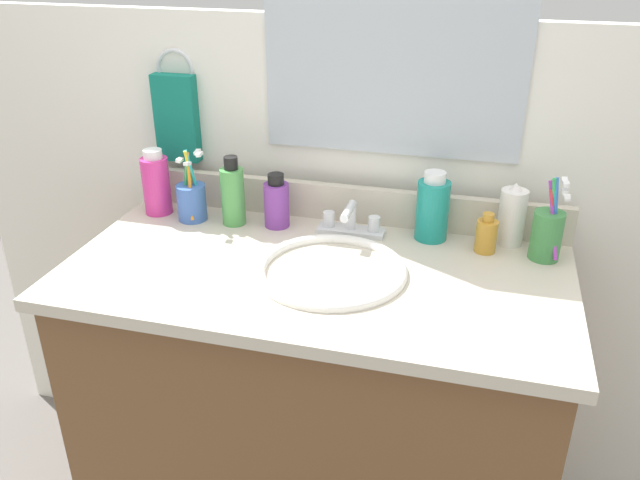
# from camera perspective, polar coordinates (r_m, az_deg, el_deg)

# --- Properties ---
(vanity_cabinet) EXTENTS (1.04, 0.51, 0.79)m
(vanity_cabinet) POSITION_cam_1_polar(r_m,az_deg,el_deg) (1.63, -0.38, -15.70)
(vanity_cabinet) COLOR brown
(vanity_cabinet) RESTS_ON ground_plane
(countertop) EXTENTS (1.08, 0.55, 0.03)m
(countertop) POSITION_cam_1_polar(r_m,az_deg,el_deg) (1.39, -0.43, -3.05)
(countertop) COLOR beige
(countertop) RESTS_ON vanity_cabinet
(backsplash) EXTENTS (1.08, 0.02, 0.09)m
(backsplash) POSITION_cam_1_polar(r_m,az_deg,el_deg) (1.59, 2.06, 3.29)
(backsplash) COLOR beige
(backsplash) RESTS_ON countertop
(back_wall) EXTENTS (2.18, 0.04, 1.30)m
(back_wall) POSITION_cam_1_polar(r_m,az_deg,el_deg) (1.74, 2.41, -2.46)
(back_wall) COLOR white
(back_wall) RESTS_ON ground_plane
(mirror_panel) EXTENTS (0.60, 0.01, 0.56)m
(mirror_panel) POSITION_cam_1_polar(r_m,az_deg,el_deg) (1.50, 6.58, 17.81)
(mirror_panel) COLOR #B2BCC6
(towel_ring) EXTENTS (0.10, 0.01, 0.10)m
(towel_ring) POSITION_cam_1_polar(r_m,az_deg,el_deg) (1.69, -12.65, 14.51)
(towel_ring) COLOR silver
(hand_towel) EXTENTS (0.11, 0.04, 0.22)m
(hand_towel) POSITION_cam_1_polar(r_m,az_deg,el_deg) (1.70, -12.52, 10.43)
(hand_towel) COLOR #147260
(sink_basin) EXTENTS (0.32, 0.32, 0.11)m
(sink_basin) POSITION_cam_1_polar(r_m,az_deg,el_deg) (1.38, 0.94, -3.95)
(sink_basin) COLOR white
(sink_basin) RESTS_ON countertop
(faucet) EXTENTS (0.16, 0.10, 0.08)m
(faucet) POSITION_cam_1_polar(r_m,az_deg,el_deg) (1.53, 2.73, 1.48)
(faucet) COLOR silver
(faucet) RESTS_ON countertop
(bottle_soap_pink) EXTENTS (0.07, 0.07, 0.17)m
(bottle_soap_pink) POSITION_cam_1_polar(r_m,az_deg,el_deg) (1.67, -14.24, 4.83)
(bottle_soap_pink) COLOR #D8338C
(bottle_soap_pink) RESTS_ON countertop
(bottle_mouthwash_teal) EXTENTS (0.08, 0.08, 0.16)m
(bottle_mouthwash_teal) POSITION_cam_1_polar(r_m,az_deg,el_deg) (1.51, 9.89, 2.76)
(bottle_mouthwash_teal) COLOR teal
(bottle_mouthwash_teal) RESTS_ON countertop
(bottle_cream_purple) EXTENTS (0.06, 0.06, 0.13)m
(bottle_cream_purple) POSITION_cam_1_polar(r_m,az_deg,el_deg) (1.56, -3.85, 3.29)
(bottle_cream_purple) COLOR #7A3899
(bottle_cream_purple) RESTS_ON countertop
(bottle_toner_green) EXTENTS (0.06, 0.06, 0.17)m
(bottle_toner_green) POSITION_cam_1_polar(r_m,az_deg,el_deg) (1.58, -7.70, 4.01)
(bottle_toner_green) COLOR #4C9E4C
(bottle_toner_green) RESTS_ON countertop
(bottle_lotion_white) EXTENTS (0.06, 0.06, 0.15)m
(bottle_lotion_white) POSITION_cam_1_polar(r_m,az_deg,el_deg) (1.53, 16.55, 2.01)
(bottle_lotion_white) COLOR white
(bottle_lotion_white) RESTS_ON countertop
(bottle_oil_amber) EXTENTS (0.05, 0.05, 0.09)m
(bottle_oil_amber) POSITION_cam_1_polar(r_m,az_deg,el_deg) (1.49, 14.44, 0.43)
(bottle_oil_amber) COLOR gold
(bottle_oil_amber) RESTS_ON countertop
(cup_green) EXTENTS (0.07, 0.08, 0.19)m
(cup_green) POSITION_cam_1_polar(r_m,az_deg,el_deg) (1.48, 19.42, 0.57)
(cup_green) COLOR #3F8C47
(cup_green) RESTS_ON countertop
(cup_blue_plastic) EXTENTS (0.07, 0.08, 0.18)m
(cup_blue_plastic) POSITION_cam_1_polar(r_m,az_deg,el_deg) (1.63, -11.24, 3.46)
(cup_blue_plastic) COLOR #3F66B7
(cup_blue_plastic) RESTS_ON countertop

